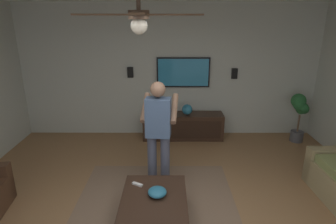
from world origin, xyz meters
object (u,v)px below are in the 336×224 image
object	(u,v)px
media_console	(183,126)
vase_round	(187,110)
person_standing	(158,128)
potted_plant_tall	(300,111)
remote_white	(137,184)
bowl	(157,192)
tv	(183,72)
wall_speaker_right	(130,72)
coffee_table	(154,204)
wall_speaker_left	(234,74)
ceiling_fan	(139,18)

from	to	relation	value
media_console	vase_round	bearing A→B (deg)	67.10
person_standing	potted_plant_tall	size ratio (longest dim) A/B	1.60
person_standing	remote_white	distance (m)	0.88
person_standing	bowl	xyz separation A→B (m)	(-0.90, -0.01, -0.48)
tv	wall_speaker_right	size ratio (longest dim) A/B	5.09
person_standing	wall_speaker_right	distance (m)	2.20
media_console	coffee_table	bearing A→B (deg)	-10.19
person_standing	bowl	distance (m)	1.02
media_console	remote_white	size ratio (longest dim) A/B	11.33
media_console	wall_speaker_left	xyz separation A→B (m)	(0.25, -1.09, 1.09)
coffee_table	bowl	xyz separation A→B (m)	(0.03, -0.04, 0.16)
bowl	wall_speaker_left	world-z (taller)	wall_speaker_left
bowl	remote_white	world-z (taller)	bowl
wall_speaker_left	potted_plant_tall	bearing A→B (deg)	-107.16
wall_speaker_right	potted_plant_tall	bearing A→B (deg)	-96.55
tv	wall_speaker_right	bearing A→B (deg)	-90.67
potted_plant_tall	ceiling_fan	world-z (taller)	ceiling_fan
wall_speaker_right	person_standing	bearing A→B (deg)	-162.12
person_standing	bowl	bearing A→B (deg)	-173.27
coffee_table	media_console	world-z (taller)	media_console
coffee_table	person_standing	world-z (taller)	person_standing
bowl	ceiling_fan	bearing A→B (deg)	146.06
potted_plant_tall	wall_speaker_right	distance (m)	3.61
vase_round	wall_speaker_left	world-z (taller)	wall_speaker_left
coffee_table	ceiling_fan	world-z (taller)	ceiling_fan
coffee_table	bowl	distance (m)	0.16
coffee_table	remote_white	distance (m)	0.36
vase_round	bowl	bearing A→B (deg)	168.73
media_console	vase_round	size ratio (longest dim) A/B	7.73
tv	potted_plant_tall	world-z (taller)	tv
media_console	wall_speaker_right	bearing A→B (deg)	-102.78
coffee_table	tv	size ratio (longest dim) A/B	0.89
bowl	ceiling_fan	world-z (taller)	ceiling_fan
person_standing	wall_speaker_left	distance (m)	2.60
potted_plant_tall	bowl	bearing A→B (deg)	131.79
tv	media_console	bearing A→B (deg)	0.00
tv	wall_speaker_left	size ratio (longest dim) A/B	5.09
media_console	bowl	distance (m)	2.73
tv	potted_plant_tall	bearing A→B (deg)	80.74
media_console	wall_speaker_right	xyz separation A→B (m)	(0.25, 1.12, 1.12)
media_console	remote_white	bearing A→B (deg)	-16.28
coffee_table	bowl	bearing A→B (deg)	-56.87
coffee_table	remote_white	xyz separation A→B (m)	(0.26, 0.23, 0.12)
tv	person_standing	size ratio (longest dim) A/B	0.68
person_standing	vase_round	bearing A→B (deg)	-11.10
remote_white	tv	bearing A→B (deg)	104.94
coffee_table	media_console	bearing A→B (deg)	-10.19
media_console	bowl	size ratio (longest dim) A/B	7.35
potted_plant_tall	wall_speaker_left	world-z (taller)	wall_speaker_left
wall_speaker_left	coffee_table	bearing A→B (deg)	152.05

